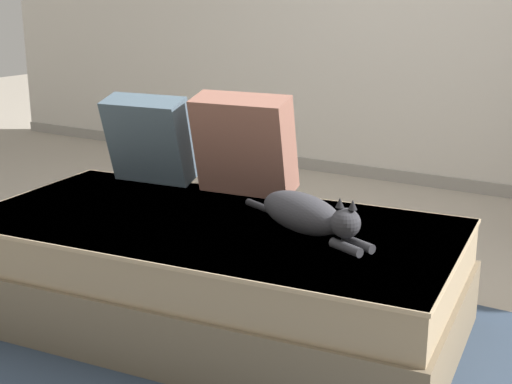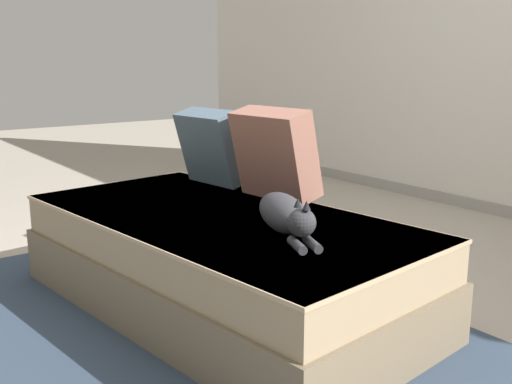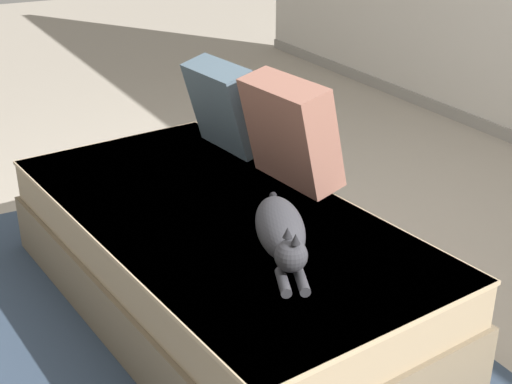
# 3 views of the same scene
# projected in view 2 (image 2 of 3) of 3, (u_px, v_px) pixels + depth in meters

# --- Properties ---
(ground_plane) EXTENTS (16.00, 16.00, 0.00)m
(ground_plane) POSITION_uv_depth(u_px,v_px,m) (285.00, 287.00, 3.08)
(ground_plane) COLOR #A89E8E
(ground_plane) RESTS_ON ground
(area_rug) EXTENTS (2.70, 2.11, 0.01)m
(area_rug) POSITION_uv_depth(u_px,v_px,m) (164.00, 322.00, 2.67)
(area_rug) COLOR #334256
(area_rug) RESTS_ON ground
(couch) EXTENTS (2.09, 1.22, 0.45)m
(couch) POSITION_uv_depth(u_px,v_px,m) (220.00, 260.00, 2.80)
(couch) COLOR #766750
(couch) RESTS_ON ground
(throw_pillow_corner) EXTENTS (0.43, 0.29, 0.43)m
(throw_pillow_corner) POSITION_uv_depth(u_px,v_px,m) (212.00, 147.00, 3.36)
(throw_pillow_corner) COLOR #4C6070
(throw_pillow_corner) RESTS_ON couch
(throw_pillow_middle) EXTENTS (0.46, 0.30, 0.46)m
(throw_pillow_middle) POSITION_uv_depth(u_px,v_px,m) (274.00, 154.00, 3.00)
(throw_pillow_middle) COLOR #936051
(throw_pillow_middle) RESTS_ON couch
(cat) EXTENTS (0.70, 0.36, 0.19)m
(cat) POSITION_uv_depth(u_px,v_px,m) (285.00, 214.00, 2.46)
(cat) COLOR #333338
(cat) RESTS_ON couch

